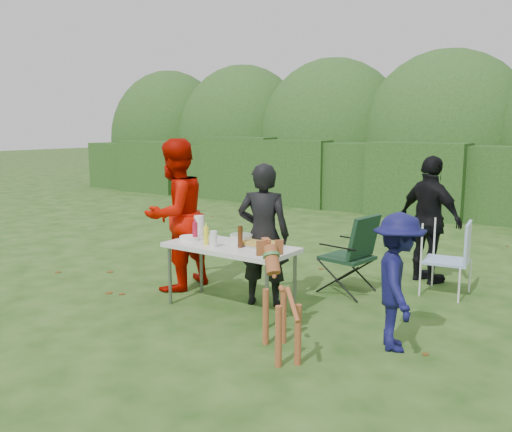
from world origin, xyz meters
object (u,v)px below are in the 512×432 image
Objects in this scene: folding_table at (231,250)px; person_black_puffy at (430,220)px; child at (398,282)px; beer_bottle at (240,237)px; ketchup_bottle at (195,232)px; lawn_chair at (446,258)px; person_cook at (263,235)px; mustard_bottle at (206,236)px; paper_towel_roll at (199,226)px; camping_chair at (347,253)px; dog at (281,304)px; person_red_jacket at (175,215)px.

folding_table is 0.89× the size of person_black_puffy.
beer_bottle is (-1.80, -0.01, 0.21)m from child.
lawn_chair is at bearing 40.31° from ketchup_bottle.
person_cook is 2.32m from lawn_chair.
paper_towel_roll is at bearing 140.65° from mustard_bottle.
child is 1.28× the size of camping_chair.
person_black_puffy is 1.31× the size of child.
dog is 1.28m from beer_bottle.
paper_towel_roll is at bearing -9.71° from person_cook.
person_black_puffy is 0.67m from lawn_chair.
folding_table is 0.64m from paper_towel_roll.
person_red_jacket is at bearing 38.89° from camping_chair.
beer_bottle is (-1.35, -2.39, 0.02)m from person_black_puffy.
child is at bearing -94.71° from dog.
person_black_puffy is at bearing -114.76° from camping_chair.
mustard_bottle is (-0.24, -0.13, 0.15)m from folding_table.
camping_chair reaches higher than paper_towel_roll.
lawn_chair reaches higher than folding_table.
child reaches higher than folding_table.
camping_chair reaches higher than folding_table.
mustard_bottle is at bearing 36.46° from lawn_chair.
person_cook is 0.87× the size of person_red_jacket.
person_black_puffy reaches higher than camping_chair.
child is 5.87× the size of ketchup_bottle.
mustard_bottle is 0.77× the size of paper_towel_roll.
beer_bottle is (0.16, -0.03, 0.17)m from folding_table.
lawn_chair is 2.97m from mustard_bottle.
dog reaches higher than lawn_chair.
ketchup_bottle is (0.58, -0.29, -0.11)m from person_red_jacket.
person_red_jacket reaches higher than lawn_chair.
folding_table is 5.77× the size of paper_towel_roll.
person_black_puffy is 1.70× the size of dog.
dog is at bearing -23.07° from ketchup_bottle.
beer_bottle is (-0.66, -1.35, 0.35)m from camping_chair.
child is at bearing 139.38° from camping_chair.
person_cook reaches higher than ketchup_bottle.
beer_bottle is at bearing 41.02° from lawn_chair.
camping_chair is (-1.14, 1.34, -0.14)m from child.
dog is 4.14× the size of beer_bottle.
camping_chair is at bearing 46.65° from ketchup_bottle.
person_red_jacket is 0.90m from mustard_bottle.
ketchup_bottle is at bearing 20.30° from dog.
lawn_chair is (1.64, 1.60, -0.36)m from person_cook.
child reaches higher than ketchup_bottle.
camping_chair is at bearing 121.20° from person_red_jacket.
mustard_bottle is (0.82, -0.37, -0.12)m from person_red_jacket.
person_cook is 2.40m from person_black_puffy.
paper_towel_roll is at bearing 119.01° from ketchup_bottle.
child is at bearing -3.73° from paper_towel_roll.
paper_towel_roll is at bearing 80.80° from person_red_jacket.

